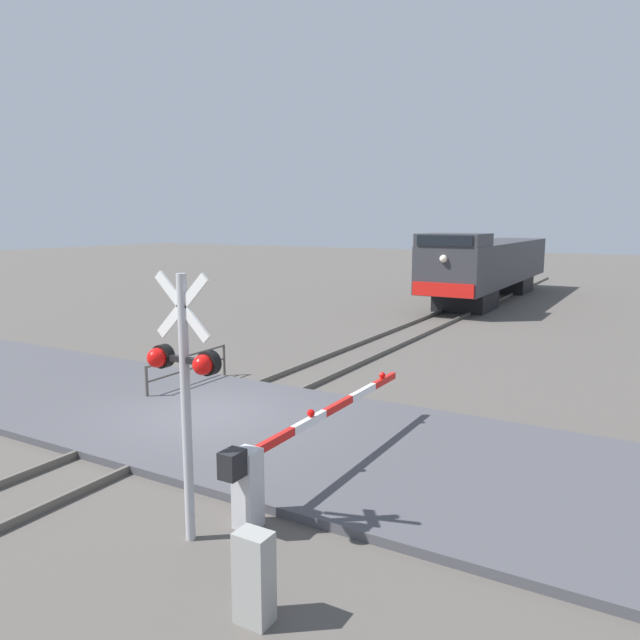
{
  "coord_description": "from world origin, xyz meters",
  "views": [
    {
      "loc": [
        9.02,
        -10.29,
        4.59
      ],
      "look_at": [
        0.99,
        3.56,
        1.94
      ],
      "focal_mm": 33.93,
      "sensor_mm": 36.0,
      "label": 1
    }
  ],
  "objects_px": {
    "crossing_gate": "(276,457)",
    "guard_railing": "(188,365)",
    "crossing_signal": "(184,379)",
    "utility_cabinet": "(254,578)",
    "locomotive": "(489,265)"
  },
  "relations": [
    {
      "from": "locomotive",
      "to": "crossing_gate",
      "type": "distance_m",
      "value": 27.57
    },
    {
      "from": "locomotive",
      "to": "utility_cabinet",
      "type": "height_order",
      "value": "locomotive"
    },
    {
      "from": "locomotive",
      "to": "crossing_signal",
      "type": "bearing_deg",
      "value": -83.46
    },
    {
      "from": "crossing_signal",
      "to": "crossing_gate",
      "type": "height_order",
      "value": "crossing_signal"
    },
    {
      "from": "crossing_gate",
      "to": "guard_railing",
      "type": "xyz_separation_m",
      "value": [
        -6.06,
        4.59,
        -0.2
      ]
    },
    {
      "from": "crossing_signal",
      "to": "crossing_gate",
      "type": "bearing_deg",
      "value": 71.53
    },
    {
      "from": "guard_railing",
      "to": "crossing_gate",
      "type": "bearing_deg",
      "value": -37.16
    },
    {
      "from": "crossing_signal",
      "to": "utility_cabinet",
      "type": "bearing_deg",
      "value": -27.73
    },
    {
      "from": "utility_cabinet",
      "to": "crossing_gate",
      "type": "bearing_deg",
      "value": 119.02
    },
    {
      "from": "locomotive",
      "to": "utility_cabinet",
      "type": "bearing_deg",
      "value": -80.1
    },
    {
      "from": "crossing_gate",
      "to": "locomotive",
      "type": "bearing_deg",
      "value": 97.94
    },
    {
      "from": "locomotive",
      "to": "utility_cabinet",
      "type": "relative_size",
      "value": 15.16
    },
    {
      "from": "locomotive",
      "to": "guard_railing",
      "type": "xyz_separation_m",
      "value": [
        -2.25,
        -22.69,
        -1.41
      ]
    },
    {
      "from": "crossing_signal",
      "to": "utility_cabinet",
      "type": "relative_size",
      "value": 3.53
    },
    {
      "from": "crossing_gate",
      "to": "crossing_signal",
      "type": "bearing_deg",
      "value": -108.47
    }
  ]
}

